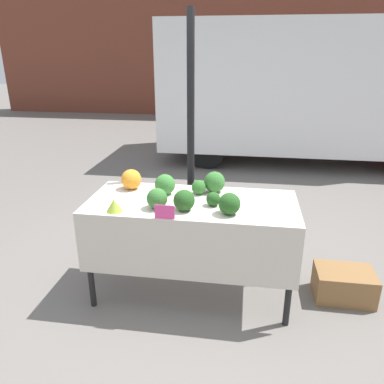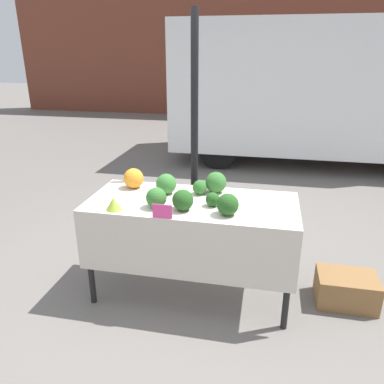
{
  "view_description": "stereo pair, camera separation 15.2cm",
  "coord_description": "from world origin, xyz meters",
  "px_view_note": "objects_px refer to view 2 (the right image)",
  "views": [
    {
      "loc": [
        0.42,
        -2.81,
        2.03
      ],
      "look_at": [
        0.0,
        0.0,
        0.96
      ],
      "focal_mm": 35.0,
      "sensor_mm": 36.0,
      "label": 1
    },
    {
      "loc": [
        0.57,
        -2.78,
        2.03
      ],
      "look_at": [
        0.0,
        0.0,
        0.96
      ],
      "focal_mm": 35.0,
      "sensor_mm": 36.0,
      "label": 2
    }
  ],
  "objects_px": {
    "parked_truck": "(307,89)",
    "produce_crate": "(346,289)",
    "orange_cauliflower": "(134,178)",
    "price_sign": "(162,211)"
  },
  "relations": [
    {
      "from": "parked_truck",
      "to": "produce_crate",
      "type": "xyz_separation_m",
      "value": [
        0.09,
        -4.62,
        -1.22
      ]
    },
    {
      "from": "orange_cauliflower",
      "to": "produce_crate",
      "type": "relative_size",
      "value": 0.36
    },
    {
      "from": "price_sign",
      "to": "produce_crate",
      "type": "xyz_separation_m",
      "value": [
        1.46,
        0.48,
        -0.8
      ]
    },
    {
      "from": "price_sign",
      "to": "parked_truck",
      "type": "bearing_deg",
      "value": 74.92
    },
    {
      "from": "parked_truck",
      "to": "orange_cauliflower",
      "type": "relative_size",
      "value": 29.03
    },
    {
      "from": "parked_truck",
      "to": "orange_cauliflower",
      "type": "xyz_separation_m",
      "value": [
        -1.8,
        -4.52,
        -0.38
      ]
    },
    {
      "from": "orange_cauliflower",
      "to": "price_sign",
      "type": "relative_size",
      "value": 1.19
    },
    {
      "from": "produce_crate",
      "to": "orange_cauliflower",
      "type": "bearing_deg",
      "value": 177.04
    },
    {
      "from": "parked_truck",
      "to": "produce_crate",
      "type": "height_order",
      "value": "parked_truck"
    },
    {
      "from": "orange_cauliflower",
      "to": "produce_crate",
      "type": "distance_m",
      "value": 2.07
    }
  ]
}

